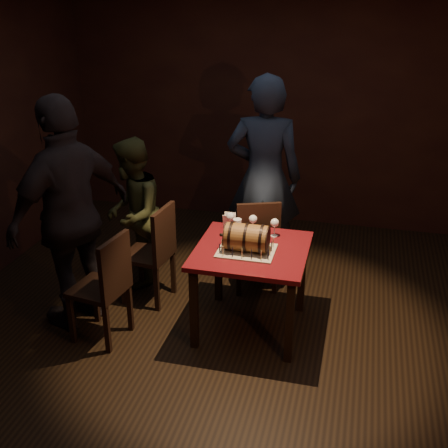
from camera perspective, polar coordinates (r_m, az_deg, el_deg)
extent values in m
plane|color=black|center=(4.89, 0.29, -10.52)|extent=(5.00, 5.00, 0.00)
cube|color=black|center=(6.64, 5.65, 11.84)|extent=(5.00, 0.04, 2.80)
cube|color=black|center=(2.19, -16.24, -15.46)|extent=(5.00, 0.04, 2.80)
cube|color=#4A0C12|center=(4.55, 2.84, -2.73)|extent=(0.90, 0.90, 0.04)
cube|color=black|center=(4.49, -3.06, -8.59)|extent=(0.06, 0.06, 0.71)
cube|color=black|center=(4.36, 6.68, -9.86)|extent=(0.06, 0.06, 0.71)
cube|color=black|center=(5.12, -0.56, -4.20)|extent=(0.06, 0.06, 0.71)
cube|color=black|center=(5.00, 7.92, -5.16)|extent=(0.06, 0.06, 0.71)
cube|color=#ACA28A|center=(4.49, 2.31, -2.73)|extent=(0.45, 0.35, 0.01)
cylinder|color=brown|center=(4.44, 2.33, -1.39)|extent=(0.33, 0.22, 0.22)
cylinder|color=black|center=(4.46, 0.80, -1.23)|extent=(0.02, 0.24, 0.24)
cylinder|color=black|center=(4.44, 2.33, -1.39)|extent=(0.02, 0.24, 0.24)
cylinder|color=black|center=(4.41, 3.88, -1.55)|extent=(0.02, 0.24, 0.24)
cylinder|color=black|center=(4.47, 0.21, -1.16)|extent=(0.01, 0.21, 0.21)
cylinder|color=black|center=(4.41, 4.48, -1.61)|extent=(0.01, 0.21, 0.21)
cylinder|color=black|center=(4.47, -0.05, -1.14)|extent=(0.04, 0.02, 0.02)
sphere|color=black|center=(4.48, -0.29, -1.11)|extent=(0.03, 0.03, 0.03)
cylinder|color=#E4D388|center=(4.37, -0.10, -2.78)|extent=(0.01, 0.01, 0.08)
cylinder|color=black|center=(4.35, -0.10, -2.25)|extent=(0.00, 0.00, 0.01)
cylinder|color=black|center=(4.35, 0.86, -2.89)|extent=(0.01, 0.01, 0.08)
cylinder|color=black|center=(4.33, 0.87, -2.36)|extent=(0.00, 0.00, 0.01)
cylinder|color=#E4D388|center=(4.34, 1.83, -3.00)|extent=(0.01, 0.01, 0.08)
cylinder|color=black|center=(4.32, 1.84, -2.47)|extent=(0.00, 0.00, 0.01)
cylinder|color=black|center=(4.33, 2.81, -3.11)|extent=(0.01, 0.01, 0.08)
cylinder|color=black|center=(4.31, 2.82, -2.58)|extent=(0.00, 0.00, 0.01)
cylinder|color=#E4D388|center=(4.31, 3.80, -3.22)|extent=(0.01, 0.01, 0.08)
cylinder|color=black|center=(4.29, 3.81, -2.68)|extent=(0.00, 0.00, 0.01)
cylinder|color=black|center=(4.33, 4.51, -3.14)|extent=(0.01, 0.01, 0.08)
cylinder|color=black|center=(4.31, 4.53, -2.61)|extent=(0.00, 0.00, 0.01)
cylinder|color=#E4D388|center=(4.40, 4.68, -2.71)|extent=(0.01, 0.01, 0.08)
cylinder|color=black|center=(4.38, 4.70, -2.18)|extent=(0.00, 0.00, 0.01)
cylinder|color=black|center=(4.46, 4.85, -2.29)|extent=(0.01, 0.01, 0.08)
cylinder|color=black|center=(4.44, 4.87, -1.77)|extent=(0.00, 0.00, 0.01)
cylinder|color=#E4D388|center=(4.53, 5.01, -1.88)|extent=(0.01, 0.01, 0.08)
cylinder|color=black|center=(4.51, 5.03, -1.37)|extent=(0.00, 0.00, 0.01)
cylinder|color=black|center=(4.57, 4.63, -1.64)|extent=(0.01, 0.01, 0.08)
cylinder|color=black|center=(4.55, 4.64, -1.12)|extent=(0.00, 0.00, 0.01)
cylinder|color=#E4D388|center=(4.58, 3.70, -1.54)|extent=(0.01, 0.01, 0.08)
cylinder|color=black|center=(4.56, 3.71, -1.03)|extent=(0.00, 0.00, 0.01)
cylinder|color=black|center=(4.59, 2.77, -1.44)|extent=(0.01, 0.01, 0.08)
cylinder|color=black|center=(4.57, 2.78, -0.93)|extent=(0.00, 0.00, 0.01)
cylinder|color=#E4D388|center=(4.61, 1.85, -1.34)|extent=(0.01, 0.01, 0.08)
cylinder|color=black|center=(4.59, 1.86, -0.84)|extent=(0.00, 0.00, 0.01)
cylinder|color=black|center=(4.62, 0.93, -1.25)|extent=(0.01, 0.01, 0.08)
cylinder|color=black|center=(4.60, 0.94, -0.74)|extent=(0.00, 0.00, 0.01)
cylinder|color=#E4D388|center=(4.61, 0.26, -1.31)|extent=(0.01, 0.01, 0.08)
cylinder|color=black|center=(4.59, 0.26, -0.80)|extent=(0.00, 0.00, 0.01)
cylinder|color=black|center=(4.54, 0.03, -1.70)|extent=(0.01, 0.01, 0.08)
cylinder|color=black|center=(4.52, 0.03, -1.19)|extent=(0.00, 0.00, 0.01)
cylinder|color=#E4D388|center=(4.48, -0.21, -2.10)|extent=(0.01, 0.01, 0.08)
cylinder|color=black|center=(4.46, -0.21, -1.58)|extent=(0.00, 0.00, 0.01)
cylinder|color=black|center=(4.41, -0.46, -2.52)|extent=(0.01, 0.01, 0.08)
cylinder|color=black|center=(4.39, -0.46, -1.99)|extent=(0.00, 0.00, 0.01)
cylinder|color=silver|center=(4.87, 0.64, -0.55)|extent=(0.06, 0.06, 0.01)
cylinder|color=silver|center=(4.85, 0.65, -0.04)|extent=(0.01, 0.01, 0.09)
sphere|color=silver|center=(4.82, 0.65, 0.78)|extent=(0.07, 0.07, 0.07)
sphere|color=#591114|center=(4.82, 0.65, 0.70)|extent=(0.05, 0.05, 0.05)
cylinder|color=silver|center=(4.82, 2.94, -0.83)|extent=(0.06, 0.06, 0.01)
cylinder|color=silver|center=(4.80, 2.95, -0.32)|extent=(0.01, 0.01, 0.09)
sphere|color=silver|center=(4.77, 2.97, 0.51)|extent=(0.07, 0.07, 0.07)
cylinder|color=silver|center=(4.76, 5.12, -1.21)|extent=(0.06, 0.06, 0.01)
cylinder|color=silver|center=(4.74, 5.14, -0.69)|extent=(0.01, 0.01, 0.09)
sphere|color=silver|center=(4.71, 5.17, 0.14)|extent=(0.07, 0.07, 0.07)
sphere|color=#BF594C|center=(4.72, 5.17, 0.06)|extent=(0.05, 0.05, 0.05)
cylinder|color=silver|center=(4.73, 1.36, -0.34)|extent=(0.07, 0.07, 0.15)
cylinder|color=#9E5414|center=(4.74, 1.35, -0.53)|extent=(0.06, 0.06, 0.11)
cylinder|color=white|center=(4.71, 1.36, 0.20)|extent=(0.06, 0.06, 0.02)
cube|color=black|center=(5.31, 3.12, -2.00)|extent=(0.52, 0.52, 0.04)
cube|color=black|center=(5.60, 4.48, -3.33)|extent=(0.04, 0.04, 0.43)
cube|color=black|center=(5.54, 1.03, -3.53)|extent=(0.04, 0.04, 0.43)
cube|color=black|center=(5.30, 5.19, -4.98)|extent=(0.04, 0.04, 0.43)
cube|color=black|center=(5.25, 1.54, -5.22)|extent=(0.04, 0.04, 0.43)
cube|color=black|center=(5.05, 3.52, -0.32)|extent=(0.39, 0.18, 0.46)
cube|color=black|center=(5.14, -7.80, -3.12)|extent=(0.44, 0.44, 0.04)
cube|color=black|center=(5.46, -8.42, -4.28)|extent=(0.04, 0.04, 0.43)
cube|color=black|center=(5.20, -10.20, -5.90)|extent=(0.04, 0.04, 0.43)
cube|color=black|center=(5.31, -5.18, -4.91)|extent=(0.04, 0.04, 0.43)
cube|color=black|center=(5.05, -6.84, -6.63)|extent=(0.04, 0.04, 0.43)
cube|color=black|center=(4.96, -6.12, -0.88)|extent=(0.08, 0.40, 0.46)
cube|color=black|center=(4.67, -12.62, -6.46)|extent=(0.46, 0.46, 0.04)
cube|color=black|center=(4.99, -12.89, -7.49)|extent=(0.04, 0.04, 0.43)
cube|color=black|center=(4.77, -15.23, -9.37)|extent=(0.04, 0.04, 0.43)
cube|color=black|center=(4.82, -9.54, -8.39)|extent=(0.04, 0.04, 0.43)
cube|color=black|center=(4.59, -11.80, -10.42)|extent=(0.04, 0.04, 0.43)
cube|color=black|center=(4.46, -10.99, -4.17)|extent=(0.10, 0.40, 0.46)
imported|color=#1A2234|center=(5.43, 4.08, 4.70)|extent=(0.77, 0.54, 1.98)
imported|color=#383B1D|center=(5.35, -9.25, 1.04)|extent=(0.69, 0.80, 1.44)
imported|color=black|center=(4.72, -15.28, 0.86)|extent=(0.91, 1.25, 1.97)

